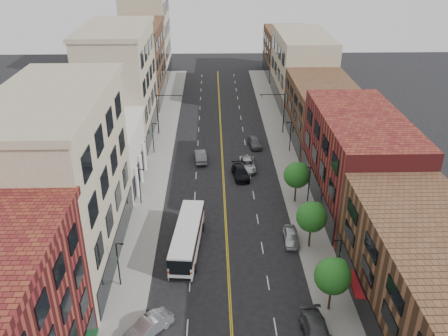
{
  "coord_description": "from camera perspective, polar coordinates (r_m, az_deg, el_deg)",
  "views": [
    {
      "loc": [
        -1.51,
        -29.91,
        32.19
      ],
      "look_at": [
        -0.08,
        24.39,
        5.0
      ],
      "focal_mm": 38.0,
      "sensor_mm": 36.0,
      "label": 1
    }
  ],
  "objects": [
    {
      "name": "lamp_l_1",
      "position": [
        48.79,
        -12.58,
        -10.96
      ],
      "size": [
        0.81,
        0.55,
        5.05
      ],
      "color": "black",
      "rests_on": "sidewalk_left"
    },
    {
      "name": "city_bus",
      "position": [
        53.5,
        -4.43,
        -8.2
      ],
      "size": [
        3.62,
        11.81,
        2.99
      ],
      "rotation": [
        0.0,
        0.0,
        -0.09
      ],
      "color": "silver",
      "rests_on": "ground"
    },
    {
      "name": "tree_r_1",
      "position": [
        45.4,
        13.04,
        -12.42
      ],
      "size": [
        3.4,
        3.4,
        5.59
      ],
      "color": "black",
      "rests_on": "sidewalk_right"
    },
    {
      "name": "tree_r_2",
      "position": [
        53.3,
        10.58,
        -5.69
      ],
      "size": [
        3.4,
        3.4,
        5.59
      ],
      "color": "black",
      "rests_on": "sidewalk_right"
    },
    {
      "name": "tree_r_3",
      "position": [
        61.81,
        8.82,
        -0.75
      ],
      "size": [
        3.4,
        3.4,
        5.59
      ],
      "color": "black",
      "rests_on": "sidewalk_right"
    },
    {
      "name": "bldg_r_near",
      "position": [
        44.46,
        24.24,
        -13.95
      ],
      "size": [
        10.0,
        26.0,
        10.0
      ],
      "primitive_type": "cube",
      "color": "brown",
      "rests_on": "ground"
    },
    {
      "name": "bldg_r_far_c",
      "position": [
        120.37,
        7.59,
        13.56
      ],
      "size": [
        10.0,
        18.0,
        11.0
      ],
      "primitive_type": "cube",
      "color": "brown",
      "rests_on": "ground"
    },
    {
      "name": "lamp_r_1",
      "position": [
        49.46,
        13.63,
        -10.51
      ],
      "size": [
        0.81,
        0.55,
        5.05
      ],
      "color": "black",
      "rests_on": "sidewalk_right"
    },
    {
      "name": "bldg_r_mid",
      "position": [
        62.73,
        15.81,
        0.84
      ],
      "size": [
        10.0,
        22.0,
        12.0
      ],
      "primitive_type": "cube",
      "color": "maroon",
      "rests_on": "ground"
    },
    {
      "name": "bldg_l_far_c",
      "position": [
        119.03,
        -9.3,
        15.52
      ],
      "size": [
        10.0,
        16.0,
        20.0
      ],
      "primitive_type": "cube",
      "color": "gray",
      "rests_on": "ground"
    },
    {
      "name": "signal_mast_left",
      "position": [
        83.1,
        -7.52,
        7.0
      ],
      "size": [
        4.49,
        0.18,
        7.2
      ],
      "color": "black",
      "rests_on": "sidewalk_left"
    },
    {
      "name": "sidewalk_left",
      "position": [
        72.92,
        -8.03,
        0.18
      ],
      "size": [
        4.0,
        110.0,
        0.15
      ],
      "primitive_type": "cube",
      "color": "gray",
      "rests_on": "ground"
    },
    {
      "name": "bldg_l_far_a",
      "position": [
        82.75,
        -12.41,
        9.7
      ],
      "size": [
        10.0,
        20.0,
        18.0
      ],
      "primitive_type": "cube",
      "color": "gray",
      "rests_on": "ground"
    },
    {
      "name": "car_parked_far",
      "position": [
        55.61,
        8.07,
        -8.18
      ],
      "size": [
        1.89,
        4.32,
        1.45
      ],
      "primitive_type": "imported",
      "rotation": [
        0.0,
        0.0,
        -0.04
      ],
      "color": "#B6B9BF",
      "rests_on": "ground"
    },
    {
      "name": "car_parked_mid",
      "position": [
        44.5,
        11.11,
        -18.91
      ],
      "size": [
        2.55,
        5.67,
        1.61
      ],
      "primitive_type": "imported",
      "rotation": [
        0.0,
        0.0,
        0.05
      ],
      "color": "#414145",
      "rests_on": "ground"
    },
    {
      "name": "lamp_l_3",
      "position": [
        76.36,
        -8.51,
        3.79
      ],
      "size": [
        0.81,
        0.55,
        5.05
      ],
      "color": "black",
      "rests_on": "sidewalk_left"
    },
    {
      "name": "bldg_r_far_b",
      "position": [
        100.87,
        9.32,
        11.79
      ],
      "size": [
        10.0,
        22.0,
        14.0
      ],
      "primitive_type": "cube",
      "color": "gray",
      "rests_on": "ground"
    },
    {
      "name": "bldg_l_far_b",
      "position": [
        102.16,
        -10.42,
        12.18
      ],
      "size": [
        10.0,
        20.0,
        15.0
      ],
      "primitive_type": "cube",
      "color": "brown",
      "rests_on": "ground"
    },
    {
      "name": "bldg_l_white",
      "position": [
        68.88,
        -14.37,
        1.55
      ],
      "size": [
        10.0,
        14.0,
        8.0
      ],
      "primitive_type": "cube",
      "color": "silver",
      "rests_on": "ground"
    },
    {
      "name": "sidewalk_right",
      "position": [
        73.33,
        7.68,
        0.36
      ],
      "size": [
        4.0,
        110.0,
        0.15
      ],
      "primitive_type": "cube",
      "color": "gray",
      "rests_on": "ground"
    },
    {
      "name": "car_angle_b",
      "position": [
        44.86,
        -9.07,
        -18.29
      ],
      "size": [
        4.49,
        4.44,
        1.54
      ],
      "primitive_type": "imported",
      "rotation": [
        0.0,
        0.0,
        -0.8
      ],
      "color": "#B3B6BB",
      "rests_on": "ground"
    },
    {
      "name": "lamp_r_3",
      "position": [
        76.79,
        7.97,
        3.96
      ],
      "size": [
        0.81,
        0.55,
        5.05
      ],
      "color": "black",
      "rests_on": "sidewalk_right"
    },
    {
      "name": "signal_mast_right",
      "position": [
        83.47,
        6.74,
        7.14
      ],
      "size": [
        4.49,
        0.18,
        7.2
      ],
      "color": "black",
      "rests_on": "sidewalk_right"
    },
    {
      "name": "car_lane_behind",
      "position": [
        73.87,
        -2.84,
        1.42
      ],
      "size": [
        2.13,
        5.03,
        1.62
      ],
      "primitive_type": "imported",
      "rotation": [
        0.0,
        0.0,
        3.23
      ],
      "color": "#56565C",
      "rests_on": "ground"
    },
    {
      "name": "bldg_r_far_a",
      "position": [
        81.81,
        11.74,
        6.61
      ],
      "size": [
        10.0,
        20.0,
        10.0
      ],
      "primitive_type": "cube",
      "color": "brown",
      "rests_on": "ground"
    },
    {
      "name": "car_lane_b",
      "position": [
        71.42,
        2.82,
        0.43
      ],
      "size": [
        2.5,
        5.35,
        1.48
      ],
      "primitive_type": "imported",
      "rotation": [
        0.0,
        0.0,
        -0.01
      ],
      "color": "#A8ACB0",
      "rests_on": "ground"
    },
    {
      "name": "lamp_r_2",
      "position": [
        62.57,
        10.17,
        -1.7
      ],
      "size": [
        0.81,
        0.55,
        5.05
      ],
      "color": "black",
      "rests_on": "sidewalk_right"
    },
    {
      "name": "car_lane_a",
      "position": [
        68.97,
        1.97,
        -0.55
      ],
      "size": [
        2.74,
        5.38,
        1.5
      ],
      "primitive_type": "imported",
      "rotation": [
        0.0,
        0.0,
        0.13
      ],
      "color": "black",
      "rests_on": "ground"
    },
    {
      "name": "lamp_l_2",
      "position": [
        62.04,
        -10.08,
        -1.96
      ],
      "size": [
        0.81,
        0.55,
        5.05
      ],
      "color": "black",
      "rests_on": "sidewalk_left"
    },
    {
      "name": "car_lane_c",
      "position": [
        79.04,
        3.71,
        3.13
      ],
      "size": [
        2.41,
        4.85,
        1.59
      ],
      "primitive_type": "imported",
      "rotation": [
        0.0,
        0.0,
        0.12
      ],
      "color": "#535459",
      "rests_on": "ground"
    },
    {
      "name": "bldg_l_tanoffice",
      "position": [
        51.18,
        -18.95,
        -1.93
      ],
      "size": [
        10.0,
        22.0,
        18.0
      ],
      "primitive_type": "cube",
      "color": "gray",
      "rests_on": "ground"
    }
  ]
}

